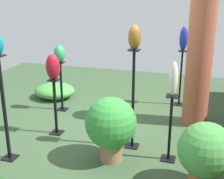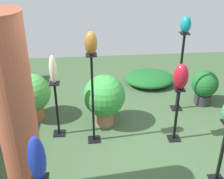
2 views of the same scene
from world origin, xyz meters
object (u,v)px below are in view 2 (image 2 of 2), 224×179
Objects in this scene: art_vase_cobalt at (37,159)px; pedestal_jade at (221,155)px; pedestal_ruby at (176,117)px; art_vase_bronze at (91,43)px; potted_plant_mid_right at (205,86)px; potted_plant_mid_left at (104,97)px; pedestal_bronze at (93,103)px; art_vase_teal at (186,25)px; pedestal_ivory at (57,112)px; art_vase_ivory at (53,69)px; art_vase_ruby at (181,77)px; pedestal_teal at (180,76)px; potted_plant_back_center at (32,94)px; brick_pillar at (17,120)px.

pedestal_jade is at bearing -66.80° from art_vase_cobalt.
art_vase_bronze is at bearing 86.38° from pedestal_ruby.
pedestal_ruby is at bearing 141.27° from potted_plant_mid_right.
pedestal_ruby reaches higher than potted_plant_mid_left.
pedestal_ruby is at bearing -93.62° from pedestal_bronze.
pedestal_bronze is 3.23× the size of art_vase_cobalt.
art_vase_teal reaches higher than pedestal_bronze.
pedestal_ruby is 1.58m from art_vase_teal.
potted_plant_mid_left is at bearing 105.13° from potted_plant_mid_right.
pedestal_ruby is at bearing 162.31° from art_vase_teal.
art_vase_ivory is at bearing 0.00° from pedestal_ivory.
pedestal_ruby is 0.73m from art_vase_ruby.
potted_plant_mid_right is (3.02, -2.74, -1.00)m from art_vase_cobalt.
pedestal_bronze is at bearing 155.80° from potted_plant_mid_left.
potted_plant_back_center is (-0.08, 2.70, -0.22)m from pedestal_teal.
potted_plant_mid_right is 0.80× the size of potted_plant_back_center.
art_vase_teal reaches higher than potted_plant_mid_right.
brick_pillar reaches higher than potted_plant_mid_right.
pedestal_jade is (0.11, -2.57, -0.80)m from brick_pillar.
pedestal_ruby is 1.39m from potted_plant_mid_right.
potted_plant_back_center is (0.77, 1.07, -1.21)m from art_vase_bronze.
pedestal_ivory is 0.77m from art_vase_ivory.
pedestal_bronze is 2.21× the size of potted_plant_mid_right.
pedestal_teal reaches higher than art_vase_ruby.
art_vase_ruby is 0.48× the size of potted_plant_back_center.
art_vase_ivory is (-0.62, 2.22, 0.51)m from pedestal_teal.
pedestal_bronze is at bearing 114.42° from potted_plant_mid_right.
pedestal_jade is 1.13× the size of potted_plant_back_center.
art_vase_ivory is at bearing 105.70° from art_vase_teal.
art_vase_ruby reaches higher than potted_plant_mid_right.
pedestal_jade is 3.37× the size of art_vase_teal.
potted_plant_mid_right is (1.08, -0.87, -0.04)m from pedestal_ruby.
pedestal_teal is 1.55× the size of pedestal_jade.
art_vase_ivory is 2.25m from art_vase_cobalt.
pedestal_bronze is (-0.85, 1.63, 0.00)m from pedestal_teal.
art_vase_ivory is 2.35m from art_vase_teal.
brick_pillar is at bearing 143.14° from pedestal_bronze.
potted_plant_mid_left is (0.54, 1.12, 0.12)m from pedestal_ruby.
art_vase_ivory reaches higher than potted_plant_mid_left.
pedestal_teal is at bearing 1.65° from pedestal_jade.
art_vase_teal is (0.00, 0.00, 0.97)m from pedestal_teal.
art_vase_teal is (2.02, -2.51, 0.43)m from brick_pillar.
brick_pillar is 3.58× the size of potted_plant_mid_right.
potted_plant_mid_right is at bearing -85.99° from potted_plant_back_center.
pedestal_bronze reaches higher than art_vase_ruby.
art_vase_cobalt is at bearing -178.81° from art_vase_ivory.
potted_plant_mid_right is at bearing -65.58° from art_vase_bronze.
pedestal_bronze is 2.19m from art_vase_cobalt.
art_vase_ivory reaches higher than pedestal_jade.
art_vase_ruby is at bearing 162.31° from pedestal_teal.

